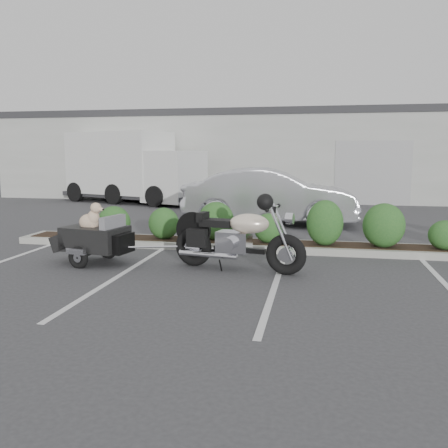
% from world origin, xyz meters
% --- Properties ---
extents(ground, '(90.00, 90.00, 0.00)m').
position_xyz_m(ground, '(0.00, 0.00, 0.00)').
color(ground, '#38383A').
rests_on(ground, ground).
extents(planter_kerb, '(12.00, 1.00, 0.15)m').
position_xyz_m(planter_kerb, '(1.00, 2.20, 0.07)').
color(planter_kerb, '#9E9E93').
rests_on(planter_kerb, ground).
extents(building, '(26.00, 10.00, 4.00)m').
position_xyz_m(building, '(0.00, 17.00, 2.00)').
color(building, '#9EA099').
rests_on(building, ground).
extents(motorcycle, '(2.49, 1.04, 1.44)m').
position_xyz_m(motorcycle, '(0.43, 0.19, 0.58)').
color(motorcycle, black).
rests_on(motorcycle, ground).
extents(pet_trailer, '(2.03, 1.16, 1.19)m').
position_xyz_m(pet_trailer, '(-2.35, 0.22, 0.50)').
color(pet_trailer, black).
rests_on(pet_trailer, ground).
extents(sedan, '(5.14, 1.98, 1.67)m').
position_xyz_m(sedan, '(0.45, 5.92, 0.83)').
color(sedan, silver).
rests_on(sedan, ground).
extents(dumpster, '(1.86, 1.42, 1.12)m').
position_xyz_m(dumpster, '(-1.00, 7.70, 0.57)').
color(dumpster, navy).
rests_on(dumpster, ground).
extents(delivery_truck, '(6.84, 4.05, 2.99)m').
position_xyz_m(delivery_truck, '(-5.95, 11.16, 1.43)').
color(delivery_truck, silver).
rests_on(delivery_truck, ground).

